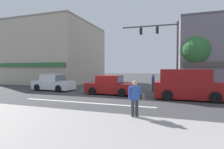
{
  "coord_description": "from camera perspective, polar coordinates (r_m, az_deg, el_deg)",
  "views": [
    {
      "loc": [
        5.21,
        -13.36,
        2.19
      ],
      "look_at": [
        0.02,
        2.0,
        1.6
      ],
      "focal_mm": 28.0,
      "sensor_mm": 36.0,
      "label": 1
    }
  ],
  "objects": [
    {
      "name": "pedestrian_mid_crossing",
      "position": [
        16.42,
        13.25,
        -2.3
      ],
      "size": [
        0.29,
        0.56,
        1.67
      ],
      "color": "#333338",
      "rests_on": "ground"
    },
    {
      "name": "lane_marking_stripe",
      "position": [
        11.37,
        -9.11,
        -9.03
      ],
      "size": [
        9.0,
        0.24,
        0.01
      ],
      "primitive_type": "cube",
      "color": "silver",
      "rests_on": "ground"
    },
    {
      "name": "traffic_light_mast",
      "position": [
        16.14,
        17.11,
        9.06
      ],
      "size": [
        4.89,
        0.3,
        6.2
      ],
      "color": "#47474C",
      "rests_on": "ground"
    },
    {
      "name": "sedan_crossing_rightbound",
      "position": [
        14.6,
        -0.53,
        -3.73
      ],
      "size": [
        4.17,
        2.01,
        1.58
      ],
      "color": "maroon",
      "rests_on": "ground"
    },
    {
      "name": "building_left_block",
      "position": [
        29.1,
        -17.89,
        6.38
      ],
      "size": [
        11.97,
        11.97,
        8.85
      ],
      "color": "#B7AD99",
      "rests_on": "ground"
    },
    {
      "name": "sidewalk_curb",
      "position": [
        7.43,
        -28.02,
        -14.64
      ],
      "size": [
        40.0,
        5.0,
        0.16
      ],
      "primitive_type": "cube",
      "color": "#9E9993",
      "rests_on": "ground"
    },
    {
      "name": "sedan_waiting_far",
      "position": [
        18.14,
        -18.6,
        -2.7
      ],
      "size": [
        4.19,
        2.05,
        1.58
      ],
      "color": "silver",
      "rests_on": "ground"
    },
    {
      "name": "street_tree",
      "position": [
        21.21,
        25.5,
        7.04
      ],
      "size": [
        3.26,
        3.26,
        5.75
      ],
      "color": "#4C3823",
      "rests_on": "ground"
    },
    {
      "name": "van_crossing_leftbound",
      "position": [
        13.29,
        23.41,
        -3.2
      ],
      "size": [
        4.63,
        2.09,
        2.11
      ],
      "color": "maroon",
      "rests_on": "ground"
    },
    {
      "name": "pedestrian_foreground_with_bag",
      "position": [
        7.44,
        7.63,
        -7.5
      ],
      "size": [
        0.66,
        0.49,
        1.67
      ],
      "color": "#333338",
      "rests_on": "ground"
    },
    {
      "name": "utility_pole_far_right",
      "position": [
        23.05,
        23.97,
        6.8
      ],
      "size": [
        1.4,
        0.22,
        8.02
      ],
      "color": "brown",
      "rests_on": "ground"
    },
    {
      "name": "ground_plane",
      "position": [
        14.51,
        -2.61,
        -6.6
      ],
      "size": [
        120.0,
        120.0,
        0.0
      ],
      "primitive_type": "plane",
      "color": "#3D3D3F"
    },
    {
      "name": "utility_pole_near_left",
      "position": [
        23.14,
        -17.57,
        6.86
      ],
      "size": [
        1.4,
        0.22,
        8.02
      ],
      "color": "brown",
      "rests_on": "ground"
    }
  ]
}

